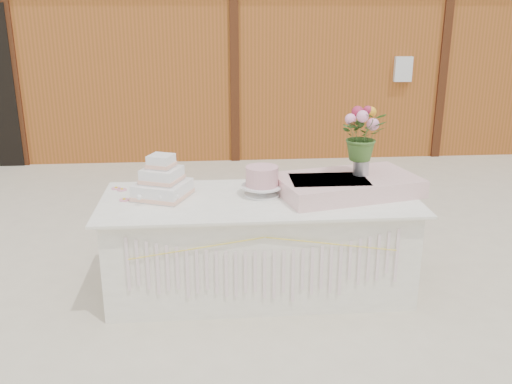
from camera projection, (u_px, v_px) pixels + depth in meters
The scene contains 9 objects.
ground at pixel (259, 289), 4.57m from camera, with size 80.00×80.00×0.00m, color beige.
barn at pixel (228, 35), 9.73m from camera, with size 12.60×4.60×3.30m.
cake_table at pixel (259, 245), 4.45m from camera, with size 2.40×1.00×0.77m.
wedding_cake at pixel (162, 183), 4.31m from camera, with size 0.48×0.48×0.34m.
pink_cake_stand at pixel (262, 180), 4.35m from camera, with size 0.32×0.32×0.23m.
satin_runner at pixel (347, 185), 4.42m from camera, with size 1.06×0.62×0.13m, color beige.
flower_vase at pixel (361, 164), 4.43m from camera, with size 0.12×0.12×0.17m, color #A3A2A7.
bouquet at pixel (363, 129), 4.34m from camera, with size 0.35×0.30×0.39m, color #3F6729.
loose_flowers at pixel (121, 195), 4.38m from camera, with size 0.15×0.36×0.02m, color pink, non-canonical shape.
Camera 1 is at (-0.36, -4.09, 2.17)m, focal length 40.00 mm.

